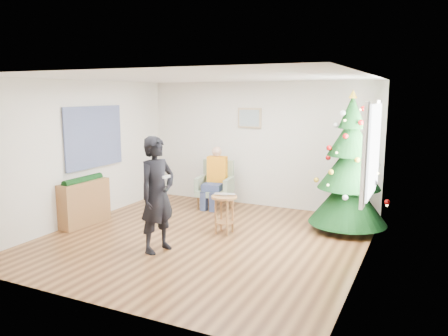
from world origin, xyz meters
The scene contains 19 objects.
floor centered at (0.00, 0.00, 0.00)m, with size 5.00×5.00×0.00m, color brown.
ceiling centered at (0.00, 0.00, 2.60)m, with size 5.00×5.00×0.00m, color white.
wall_back centered at (0.00, 2.50, 1.30)m, with size 5.00×5.00×0.00m, color silver.
wall_front centered at (0.00, -2.50, 1.30)m, with size 5.00×5.00×0.00m, color silver.
wall_left centered at (-2.50, 0.00, 1.30)m, with size 5.00×5.00×0.00m, color silver.
wall_right centered at (2.50, 0.00, 1.30)m, with size 5.00×5.00×0.00m, color silver.
window_panel centered at (2.47, 1.00, 1.50)m, with size 0.04×1.30×1.40m, color white.
curtains centered at (2.44, 1.00, 1.50)m, with size 0.05×1.75×1.50m.
christmas_tree centered at (2.04, 1.54, 1.09)m, with size 1.34×1.34×2.42m.
stool centered at (0.18, 0.44, 0.33)m, with size 0.43×0.43×0.65m.
laptop centered at (0.18, 0.44, 0.67)m, with size 0.36×0.23×0.03m, color silver.
armchair centered at (-0.73, 1.92, 0.36)m, with size 0.78×0.73×0.97m.
seated_person centered at (-0.72, 1.87, 0.65)m, with size 0.43×0.59×1.28m.
standing_man centered at (-0.36, -0.74, 0.87)m, with size 0.64×0.42×1.74m, color black.
game_controller centered at (-0.17, -0.77, 1.16)m, with size 0.04×0.13×0.04m, color white.
console centered at (-2.33, -0.19, 0.40)m, with size 0.30×1.00×0.80m, color brown.
garland centered at (-2.33, -0.19, 0.82)m, with size 0.14×0.14×0.90m, color black.
tapestry centered at (-2.46, 0.30, 1.55)m, with size 0.03×1.50×1.15m, color black.
framed_picture centered at (-0.20, 2.46, 1.85)m, with size 0.52×0.05×0.42m.
Camera 1 is at (3.26, -6.02, 2.36)m, focal length 35.00 mm.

